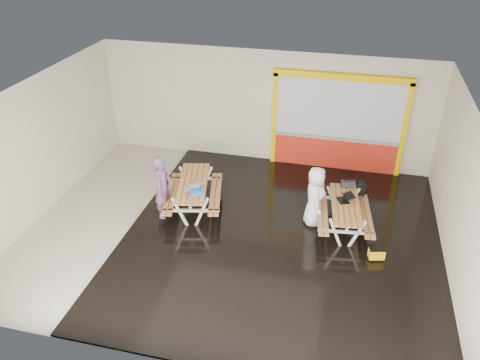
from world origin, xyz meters
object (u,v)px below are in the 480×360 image
(picnic_table_right, at_px, (345,210))
(fluke_bag, at_px, (376,253))
(dark_case, at_px, (328,222))
(backpack, at_px, (360,187))
(person_left, at_px, (163,188))
(blue_pouch, at_px, (196,192))
(person_right, at_px, (315,197))
(toolbox, at_px, (348,184))
(picnic_table_left, at_px, (193,189))
(laptop_right, at_px, (345,199))
(laptop_left, at_px, (194,187))

(picnic_table_right, distance_m, fluke_bag, 1.37)
(picnic_table_right, bearing_deg, dark_case, 175.03)
(backpack, bearing_deg, fluke_bag, -76.88)
(person_left, bearing_deg, blue_pouch, -89.38)
(person_right, relative_size, toolbox, 4.19)
(picnic_table_left, relative_size, fluke_bag, 5.74)
(laptop_right, relative_size, backpack, 1.17)
(picnic_table_left, relative_size, laptop_right, 4.84)
(laptop_right, xyz_separation_m, blue_pouch, (-3.61, -0.64, 0.05))
(person_left, distance_m, backpack, 5.08)
(fluke_bag, bearing_deg, backpack, 103.12)
(picnic_table_left, height_order, fluke_bag, picnic_table_left)
(person_left, distance_m, fluke_bag, 5.40)
(person_left, distance_m, dark_case, 4.25)
(picnic_table_left, relative_size, picnic_table_right, 1.14)
(laptop_right, relative_size, toolbox, 1.28)
(picnic_table_left, height_order, dark_case, picnic_table_left)
(person_left, height_order, laptop_left, person_left)
(fluke_bag, bearing_deg, laptop_right, 125.20)
(toolbox, bearing_deg, backpack, 23.83)
(blue_pouch, height_order, dark_case, blue_pouch)
(person_right, distance_m, laptop_right, 0.73)
(picnic_table_right, bearing_deg, person_right, 173.46)
(laptop_left, bearing_deg, picnic_table_left, 114.17)
(dark_case, xyz_separation_m, fluke_bag, (1.18, -1.07, 0.07))
(person_left, height_order, fluke_bag, person_left)
(laptop_right, bearing_deg, picnic_table_right, -79.65)
(laptop_right, distance_m, backpack, 0.91)
(laptop_left, xyz_separation_m, backpack, (4.10, 1.26, -0.17))
(person_left, relative_size, blue_pouch, 5.52)
(person_left, height_order, dark_case, person_left)
(laptop_left, height_order, fluke_bag, laptop_left)
(backpack, bearing_deg, picnic_table_right, -109.31)
(laptop_right, height_order, blue_pouch, laptop_right)
(backpack, xyz_separation_m, fluke_bag, (0.47, -2.00, -0.51))
(person_right, bearing_deg, picnic_table_right, -107.71)
(laptop_left, xyz_separation_m, fluke_bag, (4.57, -0.74, -0.68))
(laptop_right, xyz_separation_m, backpack, (0.36, 0.83, -0.11))
(picnic_table_left, height_order, laptop_right, laptop_right)
(picnic_table_right, relative_size, backpack, 5.00)
(picnic_table_right, relative_size, fluke_bag, 5.04)
(person_left, distance_m, blue_pouch, 0.89)
(picnic_table_left, bearing_deg, picnic_table_right, 0.15)
(blue_pouch, distance_m, dark_case, 3.39)
(picnic_table_left, bearing_deg, laptop_left, -65.83)
(toolbox, bearing_deg, picnic_table_right, -91.05)
(dark_case, distance_m, fluke_bag, 1.59)
(person_left, xyz_separation_m, laptop_right, (4.50, 0.64, -0.05))
(picnic_table_left, relative_size, dark_case, 5.51)
(person_right, distance_m, backpack, 1.40)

